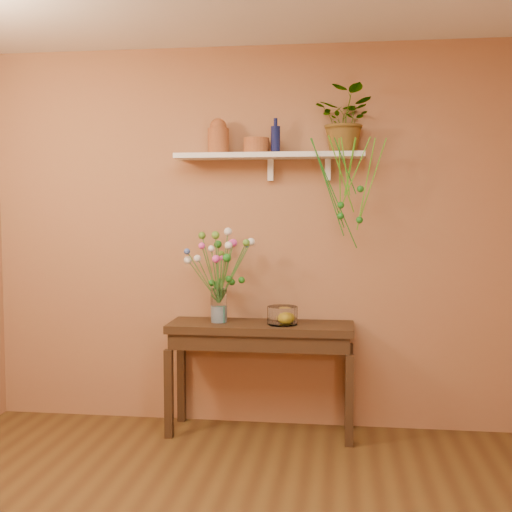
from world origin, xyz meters
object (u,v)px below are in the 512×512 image
sideboard (261,339)px  spider_plant (347,120)px  bouquet (220,256)px  blue_bottle (276,139)px  glass_bowl (282,316)px  glass_vase (219,308)px  terracotta_jug (218,137)px

sideboard → spider_plant: bearing=11.7°
spider_plant → bouquet: size_ratio=0.84×
sideboard → bouquet: bouquet is taller
blue_bottle → glass_bowl: size_ratio=1.16×
sideboard → spider_plant: (0.57, 0.12, 1.50)m
blue_bottle → glass_bowl: 1.22m
sideboard → glass_bowl: size_ratio=6.15×
spider_plant → bouquet: (-0.86, -0.10, -0.93)m
spider_plant → glass_vase: spider_plant is taller
bouquet → glass_bowl: bearing=-5.4°
sideboard → terracotta_jug: size_ratio=5.18×
terracotta_jug → bouquet: terracotta_jug is taller
terracotta_jug → glass_bowl: (0.46, -0.13, -1.23)m
bouquet → blue_bottle: bearing=14.7°
spider_plant → blue_bottle: bearing=-179.3°
blue_bottle → glass_vase: size_ratio=1.02×
sideboard → blue_bottle: 1.38m
bouquet → terracotta_jug: bearing=107.4°
sideboard → terracotta_jug: terracotta_jug is taller
blue_bottle → spider_plant: bearing=0.7°
bouquet → glass_bowl: (0.43, -0.04, -0.40)m
blue_bottle → spider_plant: spider_plant is taller
blue_bottle → spider_plant: 0.50m
terracotta_jug → glass_bowl: 1.32m
terracotta_jug → spider_plant: size_ratio=0.56×
sideboard → spider_plant: size_ratio=2.89×
blue_bottle → bouquet: size_ratio=0.46×
glass_bowl → blue_bottle: bearing=114.7°
blue_bottle → bouquet: bearing=-165.3°
blue_bottle → sideboard: bearing=-128.1°
bouquet → sideboard: bearing=-3.1°
sideboard → terracotta_jug: (-0.31, 0.11, 1.40)m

